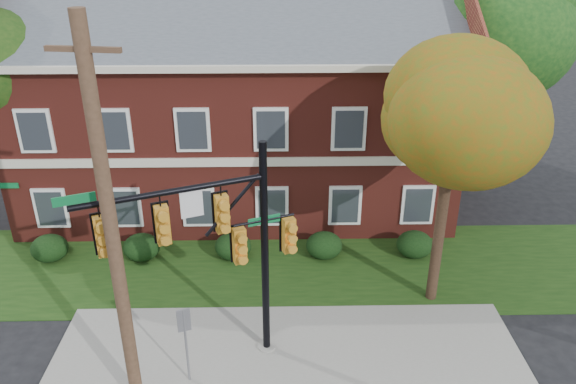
{
  "coord_description": "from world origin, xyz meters",
  "views": [
    {
      "loc": [
        -0.26,
        -11.82,
        11.73
      ],
      "look_at": [
        0.04,
        3.0,
        4.6
      ],
      "focal_mm": 35.0,
      "sensor_mm": 36.0,
      "label": 1
    }
  ],
  "objects_px": {
    "hedge_far_right": "(415,244)",
    "tree_near_right": "(464,114)",
    "tree_right_rear": "(501,16)",
    "hedge_far_left": "(50,248)",
    "sign_post": "(185,334)",
    "apartment_building": "(237,95)",
    "hedge_right": "(324,245)",
    "traffic_signal": "(221,238)",
    "hedge_center": "(233,246)",
    "hedge_left": "(142,247)",
    "utility_pole": "(112,235)"
  },
  "relations": [
    {
      "from": "apartment_building",
      "to": "utility_pole",
      "type": "bearing_deg",
      "value": -99.7
    },
    {
      "from": "utility_pole",
      "to": "hedge_right",
      "type": "bearing_deg",
      "value": 60.3
    },
    {
      "from": "apartment_building",
      "to": "hedge_far_left",
      "type": "distance_m",
      "value": 9.82
    },
    {
      "from": "hedge_center",
      "to": "hedge_far_right",
      "type": "relative_size",
      "value": 1.0
    },
    {
      "from": "hedge_right",
      "to": "hedge_far_right",
      "type": "xyz_separation_m",
      "value": [
        3.5,
        0.0,
        0.0
      ]
    },
    {
      "from": "hedge_center",
      "to": "utility_pole",
      "type": "distance_m",
      "value": 8.8
    },
    {
      "from": "tree_right_rear",
      "to": "hedge_far_left",
      "type": "bearing_deg",
      "value": -161.55
    },
    {
      "from": "tree_near_right",
      "to": "sign_post",
      "type": "xyz_separation_m",
      "value": [
        -8.03,
        -3.64,
        -4.96
      ]
    },
    {
      "from": "hedge_left",
      "to": "utility_pole",
      "type": "height_order",
      "value": "utility_pole"
    },
    {
      "from": "tree_near_right",
      "to": "sign_post",
      "type": "relative_size",
      "value": 3.41
    },
    {
      "from": "apartment_building",
      "to": "sign_post",
      "type": "height_order",
      "value": "apartment_building"
    },
    {
      "from": "hedge_right",
      "to": "traffic_signal",
      "type": "height_order",
      "value": "traffic_signal"
    },
    {
      "from": "apartment_building",
      "to": "hedge_left",
      "type": "height_order",
      "value": "apartment_building"
    },
    {
      "from": "traffic_signal",
      "to": "tree_near_right",
      "type": "bearing_deg",
      "value": 0.36
    },
    {
      "from": "hedge_far_left",
      "to": "hedge_left",
      "type": "xyz_separation_m",
      "value": [
        3.5,
        0.0,
        0.0
      ]
    },
    {
      "from": "apartment_building",
      "to": "hedge_far_right",
      "type": "bearing_deg",
      "value": -36.89
    },
    {
      "from": "hedge_left",
      "to": "hedge_right",
      "type": "height_order",
      "value": "same"
    },
    {
      "from": "hedge_right",
      "to": "traffic_signal",
      "type": "distance_m",
      "value": 7.48
    },
    {
      "from": "hedge_left",
      "to": "tree_right_rear",
      "type": "height_order",
      "value": "tree_right_rear"
    },
    {
      "from": "hedge_right",
      "to": "sign_post",
      "type": "height_order",
      "value": "sign_post"
    },
    {
      "from": "hedge_center",
      "to": "tree_right_rear",
      "type": "distance_m",
      "value": 14.94
    },
    {
      "from": "hedge_far_left",
      "to": "sign_post",
      "type": "xyz_separation_m",
      "value": [
        6.2,
        -6.47,
        1.18
      ]
    },
    {
      "from": "hedge_left",
      "to": "hedge_far_right",
      "type": "relative_size",
      "value": 1.0
    },
    {
      "from": "hedge_right",
      "to": "tree_right_rear",
      "type": "relative_size",
      "value": 0.13
    },
    {
      "from": "hedge_far_right",
      "to": "tree_near_right",
      "type": "xyz_separation_m",
      "value": [
        0.22,
        -2.83,
        6.14
      ]
    },
    {
      "from": "apartment_building",
      "to": "tree_near_right",
      "type": "distance_m",
      "value": 10.97
    },
    {
      "from": "traffic_signal",
      "to": "utility_pole",
      "type": "distance_m",
      "value": 2.97
    },
    {
      "from": "apartment_building",
      "to": "hedge_left",
      "type": "relative_size",
      "value": 13.43
    },
    {
      "from": "hedge_left",
      "to": "tree_right_rear",
      "type": "distance_m",
      "value": 17.74
    },
    {
      "from": "apartment_building",
      "to": "hedge_left",
      "type": "bearing_deg",
      "value": -123.67
    },
    {
      "from": "hedge_far_left",
      "to": "utility_pole",
      "type": "height_order",
      "value": "utility_pole"
    },
    {
      "from": "hedge_far_right",
      "to": "utility_pole",
      "type": "xyz_separation_m",
      "value": [
        -9.12,
        -7.15,
        4.68
      ]
    },
    {
      "from": "hedge_far_left",
      "to": "tree_near_right",
      "type": "distance_m",
      "value": 15.75
    },
    {
      "from": "hedge_left",
      "to": "hedge_right",
      "type": "relative_size",
      "value": 1.0
    },
    {
      "from": "apartment_building",
      "to": "sign_post",
      "type": "bearing_deg",
      "value": -93.92
    },
    {
      "from": "utility_pole",
      "to": "sign_post",
      "type": "distance_m",
      "value": 3.8
    },
    {
      "from": "apartment_building",
      "to": "hedge_right",
      "type": "xyz_separation_m",
      "value": [
        3.5,
        -5.25,
        -4.46
      ]
    },
    {
      "from": "hedge_far_left",
      "to": "traffic_signal",
      "type": "distance_m",
      "value": 9.88
    },
    {
      "from": "traffic_signal",
      "to": "hedge_right",
      "type": "bearing_deg",
      "value": 38.4
    },
    {
      "from": "hedge_far_right",
      "to": "tree_near_right",
      "type": "height_order",
      "value": "tree_near_right"
    },
    {
      "from": "hedge_center",
      "to": "sign_post",
      "type": "distance_m",
      "value": 6.63
    },
    {
      "from": "hedge_left",
      "to": "traffic_signal",
      "type": "xyz_separation_m",
      "value": [
        3.73,
        -5.65,
        3.66
      ]
    },
    {
      "from": "hedge_far_right",
      "to": "sign_post",
      "type": "bearing_deg",
      "value": -140.32
    },
    {
      "from": "apartment_building",
      "to": "hedge_far_left",
      "type": "relative_size",
      "value": 13.43
    },
    {
      "from": "apartment_building",
      "to": "tree_right_rear",
      "type": "relative_size",
      "value": 1.77
    },
    {
      "from": "hedge_right",
      "to": "tree_near_right",
      "type": "relative_size",
      "value": 0.16
    },
    {
      "from": "tree_near_right",
      "to": "hedge_left",
      "type": "bearing_deg",
      "value": 165.19
    },
    {
      "from": "hedge_far_left",
      "to": "hedge_center",
      "type": "relative_size",
      "value": 1.0
    },
    {
      "from": "hedge_center",
      "to": "hedge_far_right",
      "type": "height_order",
      "value": "same"
    },
    {
      "from": "hedge_far_left",
      "to": "hedge_right",
      "type": "height_order",
      "value": "same"
    }
  ]
}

